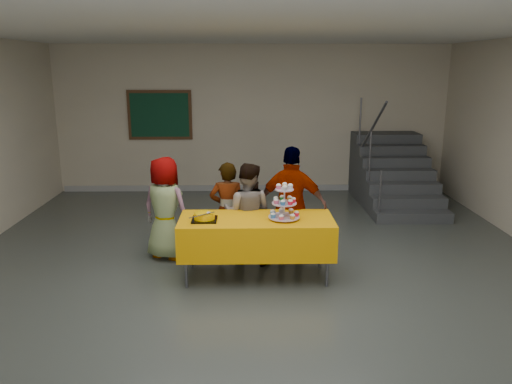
# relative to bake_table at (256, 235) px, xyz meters

# --- Properties ---
(room_shell) EXTENTS (10.00, 10.04, 3.02)m
(room_shell) POSITION_rel_bake_table_xyz_m (0.00, -0.50, 1.57)
(room_shell) COLOR #4C514C
(room_shell) RESTS_ON ground
(bake_table) EXTENTS (1.88, 0.78, 0.77)m
(bake_table) POSITION_rel_bake_table_xyz_m (0.00, 0.00, 0.00)
(bake_table) COLOR #595960
(bake_table) RESTS_ON ground
(cupcake_stand) EXTENTS (0.38, 0.38, 0.44)m
(cupcake_stand) POSITION_rel_bake_table_xyz_m (0.34, -0.04, 0.39)
(cupcake_stand) COLOR silver
(cupcake_stand) RESTS_ON bake_table
(bear_cake) EXTENTS (0.32, 0.36, 0.12)m
(bear_cake) POSITION_rel_bake_table_xyz_m (-0.63, -0.07, 0.27)
(bear_cake) COLOR black
(bear_cake) RESTS_ON bake_table
(schoolchild_a) EXTENTS (0.81, 0.69, 1.41)m
(schoolchild_a) POSITION_rel_bake_table_xyz_m (-1.22, 0.69, 0.15)
(schoolchild_a) COLOR slate
(schoolchild_a) RESTS_ON ground
(schoolchild_b) EXTENTS (0.49, 0.32, 1.34)m
(schoolchild_b) POSITION_rel_bake_table_xyz_m (-0.38, 0.69, 0.11)
(schoolchild_b) COLOR slate
(schoolchild_b) RESTS_ON ground
(schoolchild_c) EXTENTS (0.76, 0.65, 1.36)m
(schoolchild_c) POSITION_rel_bake_table_xyz_m (-0.11, 0.52, 0.12)
(schoolchild_c) COLOR slate
(schoolchild_c) RESTS_ON ground
(schoolchild_d) EXTENTS (0.99, 0.59, 1.57)m
(schoolchild_d) POSITION_rel_bake_table_xyz_m (0.48, 0.51, 0.23)
(schoolchild_d) COLOR slate
(schoolchild_d) RESTS_ON ground
(staircase) EXTENTS (1.30, 2.40, 2.04)m
(staircase) POSITION_rel_bake_table_xyz_m (2.70, 3.61, -0.07)
(staircase) COLOR #424447
(staircase) RESTS_ON ground
(noticeboard) EXTENTS (1.30, 0.05, 1.00)m
(noticeboard) POSITION_rel_bake_table_xyz_m (-1.88, 4.44, 1.04)
(noticeboard) COLOR #472B16
(noticeboard) RESTS_ON ground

